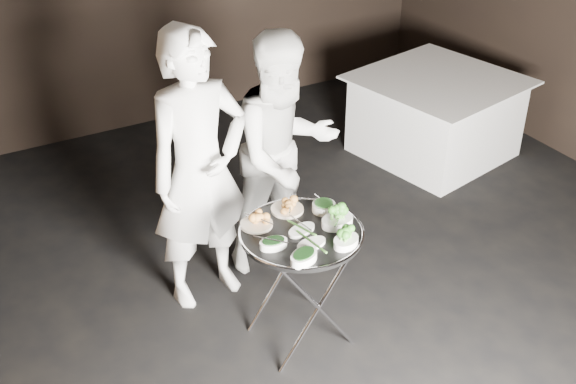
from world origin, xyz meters
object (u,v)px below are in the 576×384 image
waiter_left (200,172)px  dining_table (435,116)px  waiter_right (285,153)px  tray_stand (301,281)px  serving_tray (301,233)px

waiter_left → dining_table: (2.51, 0.78, -0.55)m
waiter_right → dining_table: 2.06m
waiter_left → tray_stand: bearing=-72.4°
tray_stand → waiter_left: bearing=114.0°
waiter_right → tray_stand: bearing=-115.5°
tray_stand → serving_tray: size_ratio=1.09×
serving_tray → waiter_left: (-0.30, 0.68, 0.14)m
serving_tray → waiter_left: 0.76m
waiter_right → serving_tray: bearing=-115.5°
serving_tray → waiter_right: waiter_right is taller
serving_tray → tray_stand: bearing=135.0°
waiter_left → waiter_right: waiter_left is taller
waiter_right → waiter_left: bearing=-175.2°
serving_tray → dining_table: (2.21, 1.46, -0.41)m
tray_stand → dining_table: (2.21, 1.46, -0.07)m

